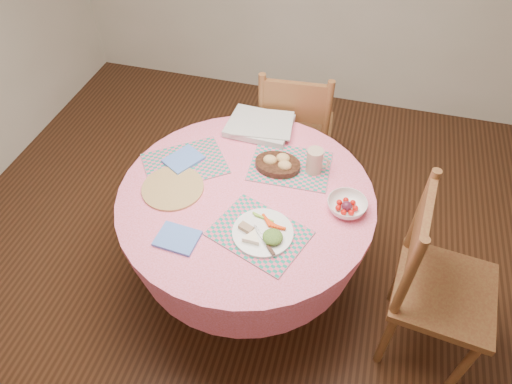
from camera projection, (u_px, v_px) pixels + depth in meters
ground at (248, 280)px, 2.73m from camera, size 4.00×4.00×0.00m
dining_table at (247, 220)px, 2.32m from camera, size 1.24×1.24×0.75m
chair_right at (434, 282)px, 2.10m from camera, size 0.50×0.52×1.02m
chair_back at (295, 131)px, 2.88m from camera, size 0.49×0.47×0.99m
placemat_front at (259, 233)px, 2.02m from camera, size 0.48×0.42×0.01m
placemat_left at (185, 164)px, 2.33m from camera, size 0.50×0.48×0.01m
placemat_back at (290, 166)px, 2.31m from camera, size 0.41×0.31×0.01m
wicker_trivet at (173, 188)px, 2.20m from camera, size 0.30×0.30×0.01m
napkin_near at (177, 238)px, 1.99m from camera, size 0.19×0.15×0.01m
napkin_far at (183, 159)px, 2.33m from camera, size 0.21×0.23×0.01m
dinner_plate at (264, 233)px, 1.99m from camera, size 0.27×0.27×0.05m
bread_bowl at (278, 163)px, 2.28m from camera, size 0.23×0.23×0.08m
latte_mug at (315, 161)px, 2.24m from camera, size 0.12×0.08×0.13m
fruit_bowl at (347, 206)px, 2.09m from camera, size 0.24×0.24×0.06m
newspaper_stack at (260, 125)px, 2.50m from camera, size 0.37×0.29×0.04m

